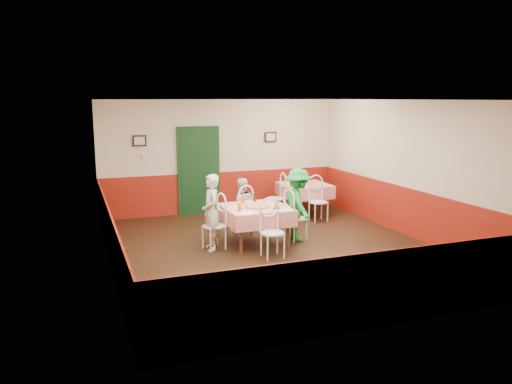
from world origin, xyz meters
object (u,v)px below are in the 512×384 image
object	(u,v)px
chair_second_a	(276,198)
beer_bottle	(254,197)
wallet	(277,208)
diner_far	(241,206)
glass_c	(243,200)
chair_far	(242,213)
diner_left	(211,212)
glass_b	(277,204)
main_table	(256,226)
chair_right	(296,219)
glass_a	(239,207)
second_table	(304,199)
chair_second_b	(319,202)
chair_near	(273,233)
diner_right	(298,205)
pizza	(257,206)
chair_left	(214,226)

from	to	relation	value
chair_second_a	beer_bottle	world-z (taller)	beer_bottle
wallet	diner_far	xyz separation A→B (m)	(-0.31, 1.22, -0.18)
glass_c	beer_bottle	world-z (taller)	beer_bottle
chair_far	wallet	world-z (taller)	chair_far
diner_left	glass_b	bearing A→B (deg)	83.31
main_table	glass_b	xyz separation A→B (m)	(0.35, -0.21, 0.46)
diner_left	chair_right	bearing A→B (deg)	92.65
chair_second_a	glass_b	size ratio (longest dim) A/B	5.95
chair_second_a	glass_a	distance (m)	2.85
main_table	chair_far	distance (m)	0.85
second_table	chair_second_b	world-z (taller)	chair_second_b
chair_near	diner_right	distance (m)	1.27
chair_near	wallet	bearing A→B (deg)	60.26
glass_c	pizza	bearing A→B (deg)	-72.19
chair_right	diner_right	xyz separation A→B (m)	(0.05, 0.00, 0.28)
chair_second_a	diner_far	size ratio (longest dim) A/B	0.76
main_table	chair_near	world-z (taller)	chair_near
wallet	diner_left	distance (m)	1.25
pizza	beer_bottle	world-z (taller)	beer_bottle
second_table	beer_bottle	distance (m)	2.56
glass_b	pizza	bearing A→B (deg)	156.40
chair_left	chair_second_a	bearing A→B (deg)	121.11
main_table	diner_right	bearing A→B (deg)	0.15
pizza	diner_far	world-z (taller)	diner_far
beer_bottle	diner_left	size ratio (longest dim) A/B	0.15
chair_second_a	diner_left	distance (m)	2.99
pizza	diner_right	world-z (taller)	diner_right
chair_far	pizza	distance (m)	0.96
diner_right	glass_c	bearing A→B (deg)	72.82
pizza	glass_c	bearing A→B (deg)	107.81
glass_c	beer_bottle	bearing A→B (deg)	2.60
main_table	beer_bottle	distance (m)	0.64
chair_right	pizza	distance (m)	0.91
main_table	chair_left	world-z (taller)	chair_left
wallet	glass_b	bearing A→B (deg)	66.07
chair_near	glass_c	size ratio (longest dim) A/B	6.47
chair_right	diner_right	distance (m)	0.29
chair_left	glass_b	world-z (taller)	glass_b
beer_bottle	diner_right	world-z (taller)	diner_right
wallet	main_table	bearing A→B (deg)	133.69
chair_second_b	main_table	bearing A→B (deg)	-146.38
glass_c	wallet	distance (m)	0.83
chair_second_a	chair_right	bearing A→B (deg)	-10.55
glass_b	wallet	world-z (taller)	glass_b
beer_bottle	diner_right	xyz separation A→B (m)	(0.79, -0.40, -0.14)
chair_right	glass_c	xyz separation A→B (m)	(-0.99, 0.39, 0.38)
diner_right	main_table	bearing A→B (deg)	93.46
chair_left	wallet	xyz separation A→B (m)	(1.15, -0.31, 0.32)
pizza	diner_right	bearing A→B (deg)	3.59
glass_c	wallet	world-z (taller)	glass_c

